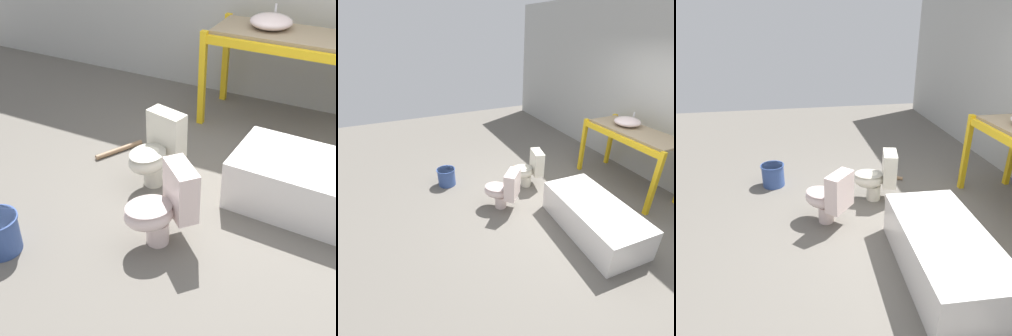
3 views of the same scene
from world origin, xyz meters
TOP-DOWN VIEW (x-y plane):
  - ground_plane at (0.00, 0.00)m, footprint 12.00×12.00m
  - shelving_rack at (-0.22, 1.32)m, footprint 1.71×0.79m
  - sink_basin at (-0.44, 1.36)m, footprint 0.45×0.44m
  - bathtub_main at (0.54, -0.07)m, footprint 1.57×0.82m
  - toilet_near at (-0.50, -1.02)m, footprint 0.62×0.63m
  - toilet_far at (-0.93, -0.32)m, footprint 0.46×0.61m
  - bucket_white at (-1.58, -1.69)m, footprint 0.34×0.34m
  - loose_pipe at (-1.54, -0.02)m, footprint 0.30×0.51m

SIDE VIEW (x-z plane):
  - ground_plane at x=0.00m, z-range 0.00..0.00m
  - loose_pipe at x=-1.54m, z-range 0.00..0.05m
  - bucket_white at x=-1.58m, z-range 0.01..0.33m
  - bathtub_main at x=0.54m, z-range 0.03..0.50m
  - toilet_near at x=-0.50m, z-range 0.01..0.69m
  - toilet_far at x=-0.93m, z-range 0.01..0.69m
  - shelving_rack at x=-0.22m, z-range 0.36..1.44m
  - sink_basin at x=-0.44m, z-range 1.04..1.27m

